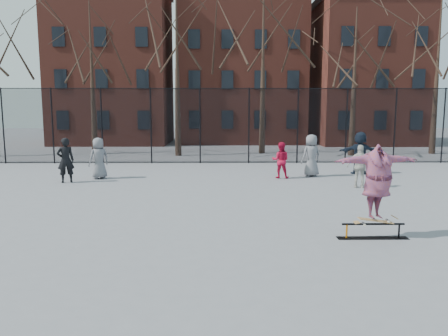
{
  "coord_description": "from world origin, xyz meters",
  "views": [
    {
      "loc": [
        -0.38,
        -10.23,
        3.06
      ],
      "look_at": [
        -0.25,
        1.5,
        1.38
      ],
      "focal_mm": 35.0,
      "sensor_mm": 36.0,
      "label": 1
    }
  ],
  "objects_px": {
    "bystander_grey": "(99,158)",
    "bystander_white": "(360,166)",
    "skater": "(377,182)",
    "bystander_navy": "(360,153)",
    "skate_rail": "(373,232)",
    "skateboard": "(375,221)",
    "bystander_red": "(281,160)",
    "bystander_extra": "(311,156)",
    "bystander_black": "(66,160)"
  },
  "relations": [
    {
      "from": "skater",
      "to": "bystander_black",
      "type": "xyz_separation_m",
      "value": [
        -9.76,
        7.56,
        -0.42
      ]
    },
    {
      "from": "bystander_grey",
      "to": "bystander_red",
      "type": "distance_m",
      "value": 7.68
    },
    {
      "from": "skater",
      "to": "bystander_navy",
      "type": "distance_m",
      "value": 10.04
    },
    {
      "from": "skateboard",
      "to": "skater",
      "type": "relative_size",
      "value": 0.41
    },
    {
      "from": "skateboard",
      "to": "bystander_grey",
      "type": "relative_size",
      "value": 0.5
    },
    {
      "from": "skater",
      "to": "bystander_red",
      "type": "distance_m",
      "value": 8.64
    },
    {
      "from": "skateboard",
      "to": "bystander_red",
      "type": "distance_m",
      "value": 8.63
    },
    {
      "from": "skater",
      "to": "bystander_grey",
      "type": "xyz_separation_m",
      "value": [
        -8.69,
        8.47,
        -0.45
      ]
    },
    {
      "from": "bystander_grey",
      "to": "bystander_black",
      "type": "distance_m",
      "value": 1.4
    },
    {
      "from": "skater",
      "to": "bystander_navy",
      "type": "height_order",
      "value": "skater"
    },
    {
      "from": "skateboard",
      "to": "bystander_black",
      "type": "relative_size",
      "value": 0.48
    },
    {
      "from": "bystander_black",
      "to": "bystander_navy",
      "type": "height_order",
      "value": "bystander_navy"
    },
    {
      "from": "skater",
      "to": "bystander_white",
      "type": "height_order",
      "value": "skater"
    },
    {
      "from": "bystander_white",
      "to": "bystander_extra",
      "type": "height_order",
      "value": "bystander_extra"
    },
    {
      "from": "skateboard",
      "to": "bystander_white",
      "type": "xyz_separation_m",
      "value": [
        1.66,
        6.32,
        0.4
      ]
    },
    {
      "from": "skateboard",
      "to": "bystander_black",
      "type": "bearing_deg",
      "value": 142.22
    },
    {
      "from": "bystander_navy",
      "to": "skate_rail",
      "type": "bearing_deg",
      "value": 81.42
    },
    {
      "from": "bystander_white",
      "to": "skater",
      "type": "bearing_deg",
      "value": 92.15
    },
    {
      "from": "bystander_black",
      "to": "bystander_white",
      "type": "relative_size",
      "value": 1.11
    },
    {
      "from": "skateboard",
      "to": "skater",
      "type": "height_order",
      "value": "skater"
    },
    {
      "from": "bystander_red",
      "to": "bystander_navy",
      "type": "distance_m",
      "value": 3.88
    },
    {
      "from": "skate_rail",
      "to": "bystander_white",
      "type": "xyz_separation_m",
      "value": [
        1.71,
        6.32,
        0.67
      ]
    },
    {
      "from": "bystander_white",
      "to": "bystander_navy",
      "type": "relative_size",
      "value": 0.84
    },
    {
      "from": "skateboard",
      "to": "bystander_black",
      "type": "height_order",
      "value": "bystander_black"
    },
    {
      "from": "skate_rail",
      "to": "bystander_grey",
      "type": "bearing_deg",
      "value": 135.56
    },
    {
      "from": "bystander_extra",
      "to": "skateboard",
      "type": "bearing_deg",
      "value": 65.6
    },
    {
      "from": "skate_rail",
      "to": "bystander_navy",
      "type": "xyz_separation_m",
      "value": [
        2.76,
        9.66,
        0.82
      ]
    },
    {
      "from": "skate_rail",
      "to": "skateboard",
      "type": "distance_m",
      "value": 0.28
    },
    {
      "from": "bystander_black",
      "to": "bystander_navy",
      "type": "distance_m",
      "value": 12.64
    },
    {
      "from": "bystander_navy",
      "to": "bystander_grey",
      "type": "bearing_deg",
      "value": 13.33
    },
    {
      "from": "skateboard",
      "to": "bystander_red",
      "type": "xyz_separation_m",
      "value": [
        -1.01,
        8.56,
        0.35
      ]
    },
    {
      "from": "bystander_extra",
      "to": "bystander_black",
      "type": "bearing_deg",
      "value": -14.28
    },
    {
      "from": "skater",
      "to": "bystander_navy",
      "type": "relative_size",
      "value": 1.09
    },
    {
      "from": "bystander_red",
      "to": "bystander_black",
      "type": "bearing_deg",
      "value": 17.82
    },
    {
      "from": "bystander_grey",
      "to": "bystander_red",
      "type": "xyz_separation_m",
      "value": [
        7.67,
        0.09,
        -0.11
      ]
    },
    {
      "from": "bystander_navy",
      "to": "bystander_red",
      "type": "bearing_deg",
      "value": 23.79
    },
    {
      "from": "skateboard",
      "to": "skater",
      "type": "bearing_deg",
      "value": 0.0
    },
    {
      "from": "bystander_white",
      "to": "bystander_extra",
      "type": "relative_size",
      "value": 0.88
    },
    {
      "from": "skate_rail",
      "to": "bystander_extra",
      "type": "bearing_deg",
      "value": 87.33
    },
    {
      "from": "bystander_red",
      "to": "bystander_white",
      "type": "distance_m",
      "value": 3.49
    },
    {
      "from": "bystander_grey",
      "to": "bystander_extra",
      "type": "xyz_separation_m",
      "value": [
        9.05,
        0.48,
        0.05
      ]
    },
    {
      "from": "bystander_grey",
      "to": "bystander_white",
      "type": "bearing_deg",
      "value": 129.67
    },
    {
      "from": "bystander_extra",
      "to": "skater",
      "type": "bearing_deg",
      "value": 65.6
    },
    {
      "from": "skate_rail",
      "to": "bystander_navy",
      "type": "bearing_deg",
      "value": 74.06
    },
    {
      "from": "bystander_grey",
      "to": "bystander_black",
      "type": "relative_size",
      "value": 0.97
    },
    {
      "from": "skate_rail",
      "to": "bystander_navy",
      "type": "relative_size",
      "value": 0.86
    },
    {
      "from": "bystander_grey",
      "to": "bystander_navy",
      "type": "bearing_deg",
      "value": 147.35
    },
    {
      "from": "skater",
      "to": "bystander_red",
      "type": "relative_size",
      "value": 1.37
    },
    {
      "from": "skateboard",
      "to": "bystander_extra",
      "type": "distance_m",
      "value": 8.97
    },
    {
      "from": "skater",
      "to": "bystander_navy",
      "type": "xyz_separation_m",
      "value": [
        2.71,
        9.66,
        -0.36
      ]
    }
  ]
}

